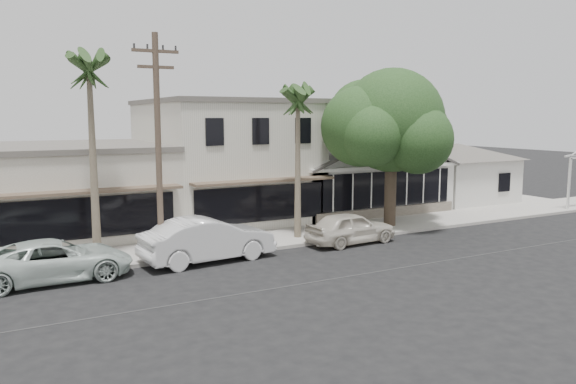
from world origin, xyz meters
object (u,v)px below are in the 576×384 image
utility_pole (158,143)px  car_0 (351,228)px  car_1 (208,239)px  shade_tree (388,124)px  car_2 (55,260)px

utility_pole → car_0: (8.61, -0.79, -4.05)m
car_0 → car_1: (-6.88, 0.13, 0.15)m
car_0 → shade_tree: (3.83, 2.29, 4.71)m
car_2 → car_0: bearing=-91.6°
car_1 → car_2: car_1 is taller
utility_pole → car_2: 5.74m
car_0 → shade_tree: shade_tree is taller
utility_pole → car_0: size_ratio=2.07×
car_2 → shade_tree: size_ratio=0.64×
car_0 → car_2: 12.64m
car_0 → car_2: bearing=85.9°
utility_pole → car_2: (-4.03, -0.64, -4.05)m
utility_pole → car_1: utility_pole is taller
utility_pole → car_2: size_ratio=1.69×
utility_pole → car_0: 9.55m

